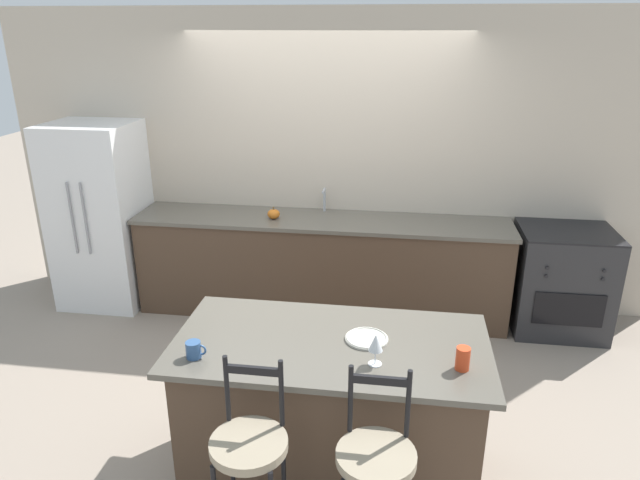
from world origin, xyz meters
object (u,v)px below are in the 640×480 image
(refrigerator, at_px, (101,215))
(oven_range, at_px, (561,280))
(coffee_mug, at_px, (194,350))
(dinner_plate, at_px, (367,338))
(bar_stool_near, at_px, (250,465))
(wine_glass, at_px, (376,343))
(pumpkin_decoration, at_px, (274,214))
(tumbler_cup, at_px, (463,359))
(bar_stool_far, at_px, (375,478))

(refrigerator, distance_m, oven_range, 4.22)
(oven_range, xyz_separation_m, coffee_mug, (-2.45, -2.31, 0.49))
(dinner_plate, bearing_deg, oven_range, 51.85)
(refrigerator, height_order, coffee_mug, refrigerator)
(oven_range, distance_m, bar_stool_near, 3.41)
(wine_glass, height_order, pumpkin_decoration, wine_glass)
(tumbler_cup, xyz_separation_m, pumpkin_decoration, (-1.46, 2.17, -0.00))
(refrigerator, relative_size, coffee_mug, 15.58)
(oven_range, distance_m, wine_glass, 2.76)
(refrigerator, xyz_separation_m, wine_glass, (2.69, -2.21, 0.16))
(wine_glass, bearing_deg, bar_stool_near, -138.20)
(bar_stool_near, height_order, pumpkin_decoration, bar_stool_near)
(bar_stool_far, xyz_separation_m, coffee_mug, (-0.98, 0.41, 0.33))
(refrigerator, relative_size, dinner_plate, 7.19)
(refrigerator, bearing_deg, wine_glass, -39.40)
(bar_stool_near, height_order, tumbler_cup, bar_stool_near)
(tumbler_cup, relative_size, pumpkin_decoration, 1.12)
(bar_stool_far, bearing_deg, refrigerator, 135.38)
(tumbler_cup, bearing_deg, bar_stool_near, -152.81)
(refrigerator, xyz_separation_m, coffee_mug, (1.75, -2.28, 0.09))
(oven_range, relative_size, bar_stool_far, 0.82)
(coffee_mug, bearing_deg, dinner_plate, 19.29)
(refrigerator, height_order, tumbler_cup, refrigerator)
(bar_stool_near, height_order, dinner_plate, bar_stool_near)
(dinner_plate, xyz_separation_m, wine_glass, (0.06, -0.24, 0.11))
(bar_stool_far, xyz_separation_m, dinner_plate, (-0.10, 0.72, 0.30))
(oven_range, relative_size, tumbler_cup, 7.47)
(bar_stool_far, distance_m, coffee_mug, 1.11)
(dinner_plate, distance_m, wine_glass, 0.27)
(bar_stool_far, relative_size, pumpkin_decoration, 10.12)
(coffee_mug, xyz_separation_m, pumpkin_decoration, (-0.08, 2.26, 0.01))
(refrigerator, distance_m, coffee_mug, 2.88)
(pumpkin_decoration, bearing_deg, tumbler_cup, -56.09)
(bar_stool_far, xyz_separation_m, tumbler_cup, (0.40, 0.50, 0.35))
(coffee_mug, distance_m, pumpkin_decoration, 2.27)
(bar_stool_near, bearing_deg, bar_stool_far, 0.45)
(bar_stool_far, relative_size, tumbler_cup, 9.07)
(dinner_plate, xyz_separation_m, coffee_mug, (-0.88, -0.31, 0.04))
(refrigerator, bearing_deg, tumbler_cup, -35.00)
(dinner_plate, xyz_separation_m, pumpkin_decoration, (-0.96, 1.96, 0.05))
(wine_glass, distance_m, tumbler_cup, 0.44)
(oven_range, bearing_deg, pumpkin_decoration, -179.05)
(oven_range, bearing_deg, refrigerator, -179.67)
(refrigerator, relative_size, wine_glass, 9.94)
(bar_stool_near, distance_m, wine_glass, 0.84)
(tumbler_cup, bearing_deg, refrigerator, 145.00)
(refrigerator, relative_size, bar_stool_far, 1.55)
(refrigerator, relative_size, oven_range, 1.88)
(dinner_plate, bearing_deg, refrigerator, 143.15)
(refrigerator, xyz_separation_m, oven_range, (4.20, 0.02, -0.40))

